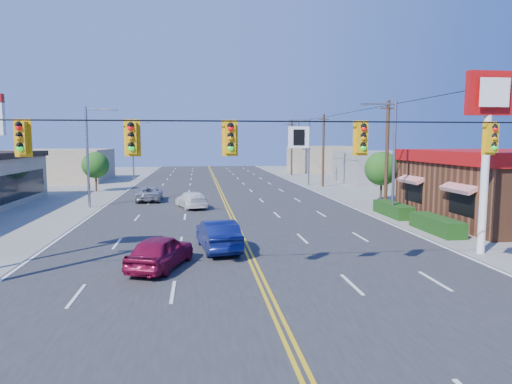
{
  "coord_description": "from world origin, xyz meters",
  "views": [
    {
      "loc": [
        -2.33,
        -15.73,
        5.33
      ],
      "look_at": [
        1.21,
        11.86,
        2.2
      ],
      "focal_mm": 32.0,
      "sensor_mm": 36.0,
      "label": 1
    }
  ],
  "objects": [
    {
      "name": "bld_east_mid",
      "position": [
        22.0,
        40.0,
        2.0
      ],
      "size": [
        12.0,
        10.0,
        4.0
      ],
      "primitive_type": "cube",
      "color": "gray",
      "rests_on": "ground"
    },
    {
      "name": "kfc_pylon",
      "position": [
        11.0,
        4.0,
        6.04
      ],
      "size": [
        2.2,
        0.36,
        8.5
      ],
      "color": "white",
      "rests_on": "ground"
    },
    {
      "name": "signal_span",
      "position": [
        -0.12,
        0.0,
        4.89
      ],
      "size": [
        24.32,
        0.34,
        9.0
      ],
      "color": "#47301E",
      "rests_on": "ground"
    },
    {
      "name": "tree_west",
      "position": [
        -13.0,
        34.0,
        2.79
      ],
      "size": [
        2.8,
        2.8,
        4.2
      ],
      "color": "#47301E",
      "rests_on": "ground"
    },
    {
      "name": "streetlight_nw",
      "position": [
        -10.79,
        48.0,
        4.51
      ],
      "size": [
        2.55,
        0.25,
        8.0
      ],
      "color": "gray",
      "rests_on": "ground"
    },
    {
      "name": "utility_pole_far",
      "position": [
        12.2,
        54.0,
        4.2
      ],
      "size": [
        0.28,
        0.28,
        8.4
      ],
      "primitive_type": "cylinder",
      "color": "#47301E",
      "rests_on": "ground"
    },
    {
      "name": "car_blue",
      "position": [
        -1.39,
        6.02,
        0.74
      ],
      "size": [
        2.17,
        4.67,
        1.48
      ],
      "primitive_type": "imported",
      "rotation": [
        0.0,
        0.0,
        3.28
      ],
      "color": "#0E1652",
      "rests_on": "ground"
    },
    {
      "name": "streetlight_se",
      "position": [
        10.79,
        14.0,
        4.51
      ],
      "size": [
        2.55,
        0.25,
        8.0
      ],
      "color": "gray",
      "rests_on": "ground"
    },
    {
      "name": "ground",
      "position": [
        0.0,
        0.0,
        0.0
      ],
      "size": [
        160.0,
        160.0,
        0.0
      ],
      "primitive_type": "plane",
      "color": "gray",
      "rests_on": "ground"
    },
    {
      "name": "streetlight_ne",
      "position": [
        10.79,
        38.0,
        4.51
      ],
      "size": [
        2.55,
        0.25,
        8.0
      ],
      "color": "gray",
      "rests_on": "ground"
    },
    {
      "name": "bld_west_far",
      "position": [
        -20.0,
        48.0,
        2.1
      ],
      "size": [
        11.0,
        12.0,
        4.2
      ],
      "primitive_type": "cube",
      "color": "tan",
      "rests_on": "ground"
    },
    {
      "name": "utility_pole_mid",
      "position": [
        12.2,
        36.0,
        4.2
      ],
      "size": [
        0.28,
        0.28,
        8.4
      ],
      "primitive_type": "cylinder",
      "color": "#47301E",
      "rests_on": "ground"
    },
    {
      "name": "streetlight_sw",
      "position": [
        -10.79,
        22.0,
        4.51
      ],
      "size": [
        2.55,
        0.25,
        8.0
      ],
      "color": "gray",
      "rests_on": "ground"
    },
    {
      "name": "car_magenta",
      "position": [
        -3.9,
        3.15,
        0.7
      ],
      "size": [
        2.94,
        4.45,
        1.41
      ],
      "primitive_type": "imported",
      "rotation": [
        0.0,
        0.0,
        2.8
      ],
      "color": "maroon",
      "rests_on": "ground"
    },
    {
      "name": "utility_pole_near",
      "position": [
        12.2,
        18.0,
        4.2
      ],
      "size": [
        0.28,
        0.28,
        8.4
      ],
      "primitive_type": "cylinder",
      "color": "#47301E",
      "rests_on": "ground"
    },
    {
      "name": "tree_kfc_rear",
      "position": [
        13.5,
        22.0,
        2.93
      ],
      "size": [
        2.94,
        2.94,
        4.41
      ],
      "color": "#47301E",
      "rests_on": "ground"
    },
    {
      "name": "car_silver",
      "position": [
        -6.59,
        25.07,
        0.64
      ],
      "size": [
        2.22,
        4.65,
        1.28
      ],
      "primitive_type": "imported",
      "rotation": [
        0.0,
        0.0,
        3.16
      ],
      "color": "#B4B3B9",
      "rests_on": "ground"
    },
    {
      "name": "car_white",
      "position": [
        -2.84,
        20.37,
        0.64
      ],
      "size": [
        2.95,
        4.73,
        1.28
      ],
      "primitive_type": "imported",
      "rotation": [
        0.0,
        0.0,
        3.43
      ],
      "color": "white",
      "rests_on": "ground"
    },
    {
      "name": "road",
      "position": [
        0.0,
        20.0,
        0.03
      ],
      "size": [
        20.0,
        120.0,
        0.06
      ],
      "primitive_type": "cube",
      "color": "#2D2D30",
      "rests_on": "ground"
    },
    {
      "name": "bld_east_far",
      "position": [
        19.0,
        62.0,
        2.2
      ],
      "size": [
        10.0,
        10.0,
        4.4
      ],
      "primitive_type": "cube",
      "color": "tan",
      "rests_on": "ground"
    }
  ]
}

